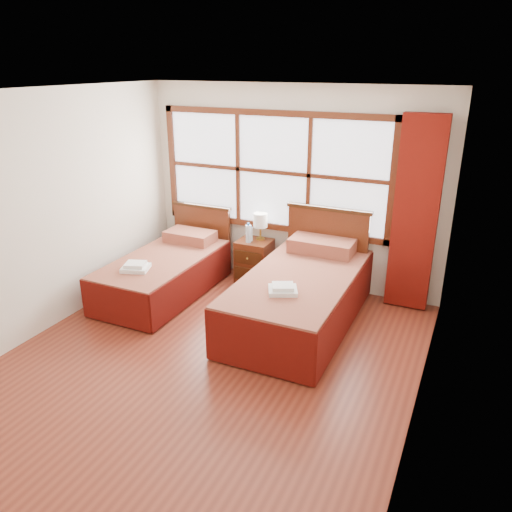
% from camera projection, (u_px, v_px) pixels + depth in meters
% --- Properties ---
extents(floor, '(4.50, 4.50, 0.00)m').
position_uv_depth(floor, '(209.00, 361.00, 5.06)').
color(floor, maroon).
rests_on(floor, ground).
extents(ceiling, '(4.50, 4.50, 0.00)m').
position_uv_depth(ceiling, '(198.00, 92.00, 4.11)').
color(ceiling, white).
rests_on(ceiling, wall_back).
extents(wall_back, '(4.00, 0.00, 4.00)m').
position_uv_depth(wall_back, '(292.00, 188.00, 6.49)').
color(wall_back, silver).
rests_on(wall_back, floor).
extents(wall_left, '(0.00, 4.50, 4.50)m').
position_uv_depth(wall_left, '(43.00, 214.00, 5.37)').
color(wall_left, silver).
rests_on(wall_left, floor).
extents(wall_right, '(0.00, 4.50, 4.50)m').
position_uv_depth(wall_right, '(431.00, 277.00, 3.81)').
color(wall_right, silver).
rests_on(wall_right, floor).
extents(window, '(3.16, 0.06, 1.56)m').
position_uv_depth(window, '(273.00, 172.00, 6.48)').
color(window, white).
rests_on(window, wall_back).
extents(curtain, '(0.50, 0.16, 2.30)m').
position_uv_depth(curtain, '(416.00, 215.00, 5.79)').
color(curtain, maroon).
rests_on(curtain, wall_back).
extents(bed_left, '(0.98, 2.00, 0.95)m').
position_uv_depth(bed_left, '(166.00, 271.00, 6.48)').
color(bed_left, '#361B0B').
rests_on(bed_left, floor).
extents(bed_right, '(1.16, 2.26, 1.13)m').
position_uv_depth(bed_right, '(301.00, 294.00, 5.73)').
color(bed_right, '#361B0B').
rests_on(bed_right, floor).
extents(nightstand, '(0.44, 0.44, 0.59)m').
position_uv_depth(nightstand, '(254.00, 261.00, 6.80)').
color(nightstand, '#562512').
rests_on(nightstand, floor).
extents(towels_left, '(0.38, 0.36, 0.09)m').
position_uv_depth(towels_left, '(136.00, 267.00, 5.96)').
color(towels_left, white).
rests_on(towels_left, bed_left).
extents(towels_right, '(0.37, 0.36, 0.09)m').
position_uv_depth(towels_right, '(283.00, 289.00, 5.15)').
color(towels_right, white).
rests_on(towels_right, bed_right).
extents(lamp, '(0.19, 0.19, 0.37)m').
position_uv_depth(lamp, '(260.00, 221.00, 6.66)').
color(lamp, '#B49739').
rests_on(lamp, nightstand).
extents(bottle_near, '(0.07, 0.07, 0.27)m').
position_uv_depth(bottle_near, '(248.00, 234.00, 6.60)').
color(bottle_near, '#BEDFF5').
rests_on(bottle_near, nightstand).
extents(bottle_far, '(0.06, 0.06, 0.22)m').
position_uv_depth(bottle_far, '(251.00, 234.00, 6.66)').
color(bottle_far, '#BEDFF5').
rests_on(bottle_far, nightstand).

